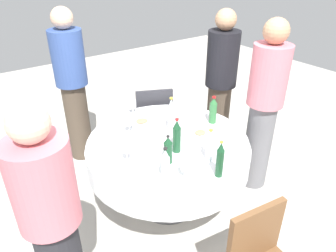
# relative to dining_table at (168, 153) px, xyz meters

# --- Properties ---
(ground_plane) EXTENTS (10.00, 10.00, 0.00)m
(ground_plane) POSITION_rel_dining_table_xyz_m (0.00, 0.00, -0.59)
(ground_plane) COLOR #B7B2A8
(dining_table) EXTENTS (1.43, 1.43, 0.74)m
(dining_table) POSITION_rel_dining_table_xyz_m (0.00, 0.00, 0.00)
(dining_table) COLOR white
(dining_table) RESTS_ON ground_plane
(bottle_clear_left) EXTENTS (0.06, 0.06, 0.27)m
(bottle_clear_left) POSITION_rel_dining_table_xyz_m (-0.08, 0.43, 0.27)
(bottle_clear_left) COLOR silver
(bottle_clear_left) RESTS_ON dining_table
(bottle_dark_green_east) EXTENTS (0.06, 0.06, 0.29)m
(bottle_dark_green_east) POSITION_rel_dining_table_xyz_m (-0.00, 0.63, 0.28)
(bottle_dark_green_east) COLOR #194728
(bottle_dark_green_east) RESTS_ON dining_table
(bottle_green_inner) EXTENTS (0.07, 0.07, 0.27)m
(bottle_green_inner) POSITION_rel_dining_table_xyz_m (-0.52, -0.00, 0.27)
(bottle_green_inner) COLOR #2D6B38
(bottle_green_inner) RESTS_ON dining_table
(bottle_clear_outer) EXTENTS (0.06, 0.06, 0.32)m
(bottle_clear_outer) POSITION_rel_dining_table_xyz_m (-0.12, -0.11, 0.30)
(bottle_clear_outer) COLOR silver
(bottle_clear_outer) RESTS_ON dining_table
(bottle_dark_green_right) EXTENTS (0.07, 0.07, 0.30)m
(bottle_dark_green_right) POSITION_rel_dining_table_xyz_m (0.05, 0.19, 0.29)
(bottle_dark_green_right) COLOR #194728
(bottle_dark_green_right) RESTS_ON dining_table
(bottle_clear_far) EXTENTS (0.06, 0.06, 0.26)m
(bottle_clear_far) POSITION_rel_dining_table_xyz_m (0.33, 0.42, 0.27)
(bottle_clear_far) COLOR silver
(bottle_clear_far) RESTS_ON dining_table
(bottle_dark_green_north) EXTENTS (0.07, 0.07, 0.24)m
(bottle_dark_green_north) POSITION_rel_dining_table_xyz_m (0.20, 0.28, 0.26)
(bottle_dark_green_north) COLOR #194728
(bottle_dark_green_north) RESTS_ON dining_table
(wine_glass_outer) EXTENTS (0.07, 0.07, 0.16)m
(wine_glass_outer) POSITION_rel_dining_table_xyz_m (0.45, 0.08, 0.26)
(wine_glass_outer) COLOR white
(wine_glass_outer) RESTS_ON dining_table
(wine_glass_right) EXTENTS (0.07, 0.07, 0.14)m
(wine_glass_right) POSITION_rel_dining_table_xyz_m (-0.01, -0.61, 0.25)
(wine_glass_right) COLOR white
(wine_glass_right) RESTS_ON dining_table
(wine_glass_far) EXTENTS (0.08, 0.08, 0.14)m
(wine_glass_far) POSITION_rel_dining_table_xyz_m (0.21, -0.30, 0.25)
(wine_glass_far) COLOR white
(wine_glass_far) RESTS_ON dining_table
(wine_glass_north) EXTENTS (0.06, 0.06, 0.14)m
(wine_glass_north) POSITION_rel_dining_table_xyz_m (0.21, 0.50, 0.25)
(wine_glass_north) COLOR white
(wine_glass_north) RESTS_ON dining_table
(plate_mid) EXTENTS (0.22, 0.22, 0.04)m
(plate_mid) POSITION_rel_dining_table_xyz_m (-0.27, 0.11, 0.16)
(plate_mid) COLOR white
(plate_mid) RESTS_ON dining_table
(plate_rear) EXTENTS (0.24, 0.24, 0.02)m
(plate_rear) POSITION_rel_dining_table_xyz_m (-0.34, -0.34, 0.16)
(plate_rear) COLOR white
(plate_rear) RESTS_ON dining_table
(plate_front) EXTENTS (0.24, 0.24, 0.02)m
(plate_front) POSITION_rel_dining_table_xyz_m (0.12, -0.04, 0.16)
(plate_front) COLOR white
(plate_front) RESTS_ON dining_table
(plate_west) EXTENTS (0.24, 0.24, 0.04)m
(plate_west) POSITION_rel_dining_table_xyz_m (0.03, -0.38, 0.16)
(plate_west) COLOR white
(plate_west) RESTS_ON dining_table
(fork_east) EXTENTS (0.12, 0.16, 0.00)m
(fork_east) POSITION_rel_dining_table_xyz_m (-0.38, 0.42, 0.15)
(fork_east) COLOR silver
(fork_east) RESTS_ON dining_table
(fork_inner) EXTENTS (0.11, 0.16, 0.00)m
(fork_inner) POSITION_rel_dining_table_xyz_m (0.41, -0.16, 0.15)
(fork_inner) COLOR silver
(fork_inner) RESTS_ON dining_table
(spoon_outer) EXTENTS (0.10, 0.17, 0.00)m
(spoon_outer) POSITION_rel_dining_table_xyz_m (0.38, 0.27, 0.15)
(spoon_outer) COLOR silver
(spoon_outer) RESTS_ON dining_table
(person_left) EXTENTS (0.34, 0.34, 1.71)m
(person_left) POSITION_rel_dining_table_xyz_m (0.33, -1.30, 0.31)
(person_left) COLOR #4C3F33
(person_left) RESTS_ON ground_plane
(person_east) EXTENTS (0.34, 0.34, 1.70)m
(person_east) POSITION_rel_dining_table_xyz_m (-0.93, 0.25, 0.30)
(person_east) COLOR slate
(person_east) RESTS_ON ground_plane
(person_inner) EXTENTS (0.34, 0.34, 1.58)m
(person_inner) POSITION_rel_dining_table_xyz_m (1.15, 0.47, 0.23)
(person_inner) COLOR #26262B
(person_inner) RESTS_ON ground_plane
(person_outer) EXTENTS (0.34, 0.34, 1.68)m
(person_outer) POSITION_rel_dining_table_xyz_m (-1.03, -0.42, 0.29)
(person_outer) COLOR #4C3F33
(person_outer) RESTS_ON ground_plane
(chair_north) EXTENTS (0.53, 0.53, 0.87)m
(chair_north) POSITION_rel_dining_table_xyz_m (-0.38, -0.81, -0.07)
(chair_north) COLOR #2D2D33
(chair_north) RESTS_ON ground_plane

